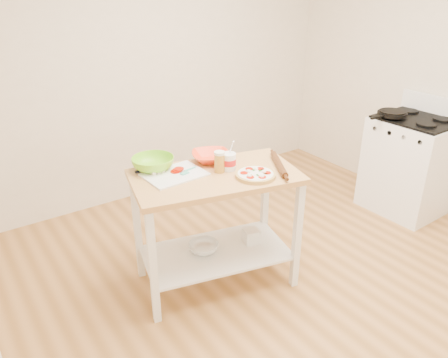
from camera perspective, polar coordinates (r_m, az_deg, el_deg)
room_shell at (r=2.76m, az=13.90°, el=7.60°), size 4.04×4.54×2.74m
prep_island at (r=3.12m, az=-1.11°, el=-3.57°), size 1.26×0.88×0.90m
gas_stove at (r=4.60m, az=22.96°, el=1.72°), size 0.61×0.71×1.11m
skillet at (r=4.38m, az=21.06°, el=7.96°), size 0.42×0.27×0.03m
pizza at (r=2.97m, az=4.13°, el=0.60°), size 0.28×0.28×0.04m
cutting_board at (r=3.01m, az=-6.59°, el=0.65°), size 0.41×0.32×0.04m
spatula at (r=3.03m, az=-4.78°, el=1.05°), size 0.15×0.08×0.01m
knife at (r=3.08m, az=-9.86°, el=1.26°), size 0.27×0.03×0.01m
orange_bowl at (r=3.21m, az=-1.73°, el=2.92°), size 0.37×0.37×0.07m
green_bowl at (r=3.10m, az=-9.25°, el=2.01°), size 0.41×0.41×0.09m
beer_pint at (r=3.01m, az=-0.60°, el=2.28°), size 0.07×0.07×0.15m
yogurt_tub at (r=3.05m, az=0.62°, el=2.30°), size 0.10×0.10×0.22m
rolling_pin at (r=3.13m, az=7.19°, el=1.89°), size 0.23×0.37×0.05m
shelf_glass_bowl at (r=3.31m, az=-2.67°, el=-8.92°), size 0.27×0.27×0.07m
shelf_bin at (r=3.41m, az=3.55°, el=-7.44°), size 0.13×0.13×0.11m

